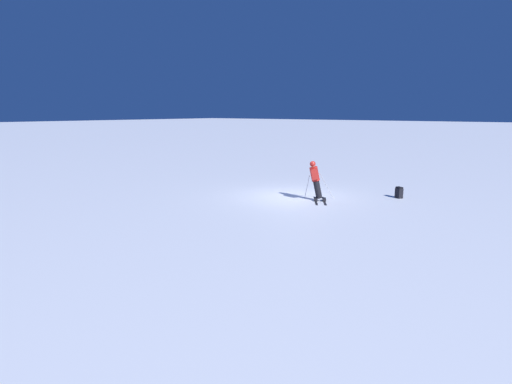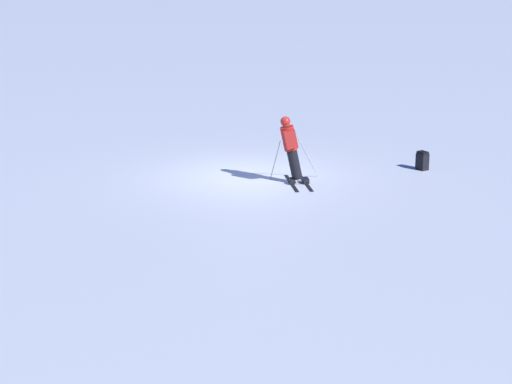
% 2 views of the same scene
% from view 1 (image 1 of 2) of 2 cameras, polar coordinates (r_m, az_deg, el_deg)
% --- Properties ---
extents(ground_plane, '(300.00, 300.00, 0.00)m').
position_cam_1_polar(ground_plane, '(18.02, 5.17, -0.67)').
color(ground_plane, white).
extents(skier, '(1.48, 1.62, 1.75)m').
position_cam_1_polar(skier, '(17.08, 8.52, 1.85)').
color(skier, black).
rests_on(skier, ground).
extents(spare_backpack, '(0.37, 0.35, 0.50)m').
position_cam_1_polar(spare_backpack, '(18.73, 19.75, -0.08)').
color(spare_backpack, black).
rests_on(spare_backpack, ground).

